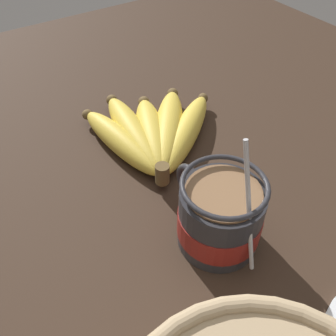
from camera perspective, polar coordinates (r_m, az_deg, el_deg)
The scene contains 3 objects.
table at distance 52.99cm, azimuth -0.41°, elevation -5.98°, with size 134.77×134.77×2.91cm.
coffee_mug at distance 44.83cm, azimuth 7.83°, elevation -7.28°, with size 14.97×10.05×17.39cm.
banana_bunch at distance 59.45cm, azimuth -2.36°, elevation 5.39°, with size 23.09×22.35×4.46cm.
Camera 1 is at (-28.69, 18.71, 41.88)cm, focal length 40.00 mm.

